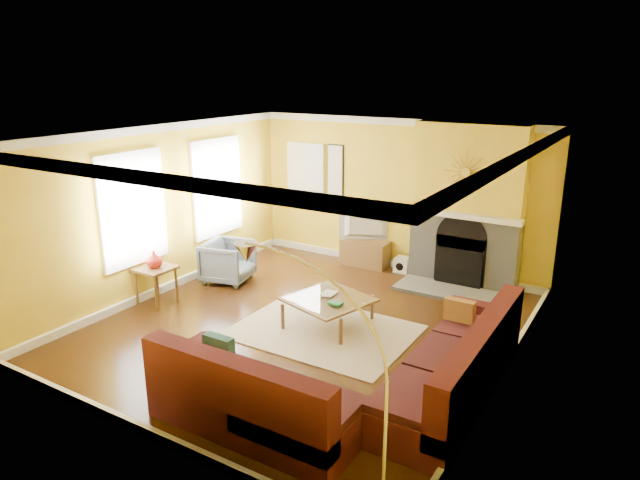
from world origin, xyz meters
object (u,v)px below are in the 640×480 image
Objects in this scene: sectional_sofa at (352,346)px; media_console at (365,253)px; side_table at (157,285)px; arc_lamp at (319,386)px; armchair at (228,261)px; coffee_table at (328,311)px.

media_console is (-1.72, 3.74, -0.21)m from sectional_sofa.
media_console is 1.51× the size of side_table.
side_table is 5.01m from arc_lamp.
sectional_sofa is 3.91× the size of media_console.
arc_lamp is (0.67, -1.83, 0.63)m from sectional_sofa.
armchair reaches higher than media_console.
armchair is 0.36× the size of arc_lamp.
sectional_sofa reaches higher than coffee_table.
armchair is 1.33× the size of side_table.
arc_lamp reaches higher than side_table.
side_table is at bearing 152.16° from arc_lamp.
coffee_table is 1.77× the size of side_table.
side_table reaches higher than coffee_table.
sectional_sofa is at bearing -131.19° from armchair.
side_table is (-0.33, -1.31, -0.06)m from armchair.
arc_lamp is (4.37, -2.31, 0.79)m from side_table.
sectional_sofa is 3.73m from side_table.
sectional_sofa is 3.81m from armchair.
side_table is at bearing 172.62° from sectional_sofa.
sectional_sofa reaches higher than armchair.
media_console is 2.55m from armchair.
armchair is at bearing -130.20° from media_console.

